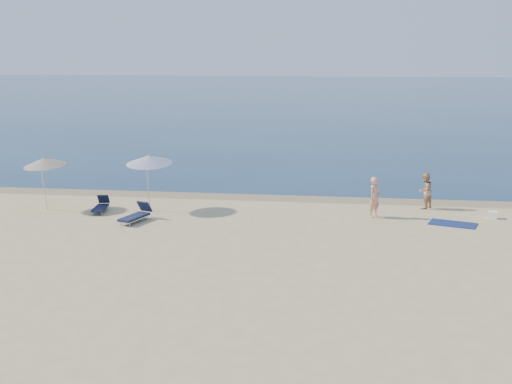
% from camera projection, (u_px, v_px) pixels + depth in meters
% --- Properties ---
extents(sea, '(240.00, 160.00, 0.01)m').
position_uv_depth(sea, '(340.00, 94.00, 108.43)').
color(sea, '#0C2848').
rests_on(sea, ground).
extents(wet_sand_strip, '(240.00, 1.60, 0.00)m').
position_uv_depth(wet_sand_strip, '(333.00, 199.00, 30.36)').
color(wet_sand_strip, '#847254').
rests_on(wet_sand_strip, ground).
extents(person_left, '(0.72, 0.75, 1.72)m').
position_uv_depth(person_left, '(375.00, 197.00, 26.89)').
color(person_left, tan).
rests_on(person_left, ground).
extents(person_right, '(0.96, 0.99, 1.60)m').
position_uv_depth(person_right, '(425.00, 191.00, 28.43)').
color(person_right, tan).
rests_on(person_right, ground).
extents(beach_towel, '(2.06, 1.54, 0.03)m').
position_uv_depth(beach_towel, '(453.00, 224.00, 25.97)').
color(beach_towel, '#0F1D4E').
rests_on(beach_towel, ground).
extents(white_bag, '(0.41, 0.37, 0.30)m').
position_uv_depth(white_bag, '(492.00, 215.00, 26.84)').
color(white_bag, white).
rests_on(white_bag, ground).
extents(umbrella_near, '(2.11, 2.13, 2.59)m').
position_uv_depth(umbrella_near, '(149.00, 160.00, 27.83)').
color(umbrella_near, silver).
rests_on(umbrella_near, ground).
extents(umbrella_far, '(2.41, 2.43, 2.44)m').
position_uv_depth(umbrella_far, '(44.00, 162.00, 28.01)').
color(umbrella_far, silver).
rests_on(umbrella_far, ground).
extents(lounger_left, '(0.66, 1.53, 0.66)m').
position_uv_depth(lounger_left, '(101.00, 206.00, 27.97)').
color(lounger_left, '#131834').
rests_on(lounger_left, ground).
extents(lounger_right, '(1.05, 1.79, 0.75)m').
position_uv_depth(lounger_right, '(136.00, 215.00, 26.33)').
color(lounger_right, '#161E3C').
rests_on(lounger_right, ground).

